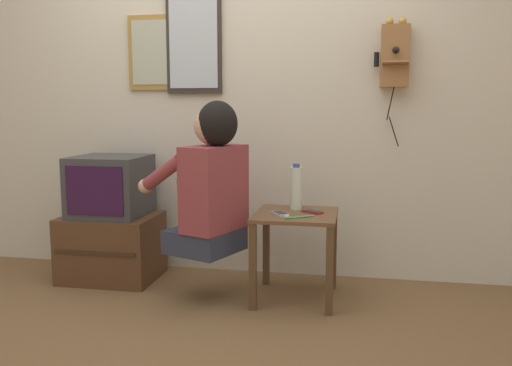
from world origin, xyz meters
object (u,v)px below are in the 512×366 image
wall_phone_antique (395,55)px  wall_mirror (194,41)px  framed_picture (157,53)px  television (110,186)px  person (211,181)px  water_bottle (296,188)px  cell_phone_held (280,213)px  cell_phone_spare (312,212)px  toothbrush (297,217)px

wall_phone_antique → wall_mirror: wall_mirror is taller
framed_picture → television: bearing=-127.3°
person → water_bottle: bearing=-41.4°
wall_mirror → television: bearing=-148.6°
framed_picture → cell_phone_held: bearing=-29.8°
wall_phone_antique → water_bottle: bearing=-151.4°
wall_phone_antique → cell_phone_held: size_ratio=5.87×
cell_phone_held → cell_phone_spare: size_ratio=1.00×
television → cell_phone_held: television is taller
person → toothbrush: bearing=-70.6°
person → television: person is taller
television → framed_picture: 0.97m
television → cell_phone_spare: (1.35, -0.14, -0.10)m
person → cell_phone_spare: bearing=-53.7°
television → toothbrush: 1.32m
framed_picture → wall_mirror: bearing=-0.7°
person → cell_phone_held: (0.40, 0.06, -0.19)m
television → wall_phone_antique: bearing=8.2°
cell_phone_held → cell_phone_spare: (0.18, 0.09, 0.00)m
wall_mirror → cell_phone_held: 1.36m
wall_phone_antique → toothbrush: size_ratio=4.91×
person → water_bottle: size_ratio=3.17×
wall_phone_antique → cell_phone_held: (-0.65, -0.49, -0.94)m
cell_phone_held → toothbrush: size_ratio=0.84×
framed_picture → wall_mirror: wall_mirror is taller
cell_phone_held → television: bearing=134.6°
water_bottle → toothbrush: water_bottle is taller
wall_mirror → cell_phone_held: wall_mirror is taller
television → toothbrush: television is taller
framed_picture → wall_mirror: size_ratio=0.71×
television → wall_phone_antique: wall_phone_antique is taller
person → wall_phone_antique: bearing=-40.4°
person → cell_phone_held: person is taller
water_bottle → toothbrush: (0.04, -0.26, -0.13)m
wall_phone_antique → cell_phone_spare: bearing=-139.2°
cell_phone_held → water_bottle: water_bottle is taller
framed_picture → wall_mirror: 0.27m
television → water_bottle: 1.24m
person → cell_phone_spare: size_ratio=6.55×
cell_phone_spare → cell_phone_held: bearing=151.0°
person → cell_phone_spare: (0.58, 0.15, -0.19)m
wall_phone_antique → wall_mirror: size_ratio=1.13×
water_bottle → person: bearing=-153.2°
cell_phone_held → water_bottle: size_ratio=0.48×
framed_picture → water_bottle: bearing=-19.6°
television → cell_phone_spare: 1.36m
wall_mirror → water_bottle: (0.74, -0.36, -0.93)m
toothbrush → framed_picture: bearing=26.6°
person → framed_picture: (-0.53, 0.60, 0.80)m
wall_mirror → wall_phone_antique: bearing=-1.8°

